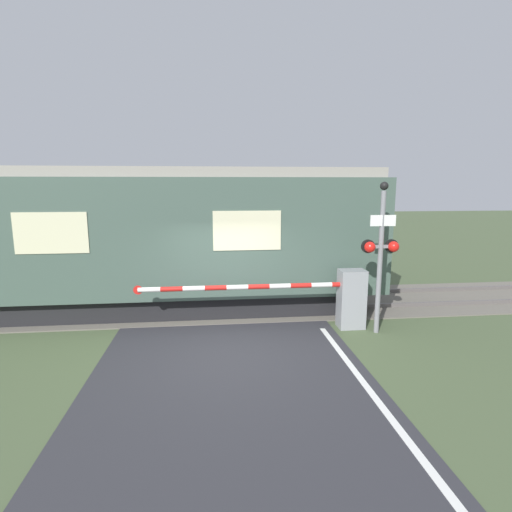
# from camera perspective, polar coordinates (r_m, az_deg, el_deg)

# --- Properties ---
(ground_plane) EXTENTS (80.00, 80.00, 0.00)m
(ground_plane) POSITION_cam_1_polar(r_m,az_deg,el_deg) (8.35, -3.94, -13.41)
(ground_plane) COLOR #475638
(track_bed) EXTENTS (36.00, 3.20, 0.13)m
(track_bed) POSITION_cam_1_polar(r_m,az_deg,el_deg) (11.27, -4.59, -6.94)
(track_bed) COLOR #666056
(track_bed) RESTS_ON ground_plane
(train) EXTENTS (15.97, 2.99, 3.75)m
(train) POSITION_cam_1_polar(r_m,az_deg,el_deg) (11.44, -24.47, 2.15)
(train) COLOR black
(train) RESTS_ON ground_plane
(crossing_barrier) EXTENTS (5.26, 0.44, 1.39)m
(crossing_barrier) POSITION_cam_1_polar(r_m,az_deg,el_deg) (9.54, 11.54, -5.78)
(crossing_barrier) COLOR gray
(crossing_barrier) RESTS_ON ground_plane
(signal_post) EXTENTS (0.84, 0.26, 3.40)m
(signal_post) POSITION_cam_1_polar(r_m,az_deg,el_deg) (9.22, 17.41, 0.93)
(signal_post) COLOR gray
(signal_post) RESTS_ON ground_plane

